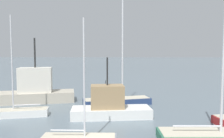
{
  "coord_description": "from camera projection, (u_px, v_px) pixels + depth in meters",
  "views": [
    {
      "loc": [
        0.59,
        -9.84,
        5.05
      ],
      "look_at": [
        0.0,
        15.79,
        3.22
      ],
      "focal_mm": 34.61,
      "sensor_mm": 36.0,
      "label": 1
    }
  ],
  "objects": [
    {
      "name": "sailboat_1",
      "position": [
        18.0,
        111.0,
        17.31
      ],
      "size": [
        4.73,
        2.07,
        8.06
      ],
      "rotation": [
        0.0,
        0.0,
        3.35
      ],
      "color": "white",
      "rests_on": "ground_plane"
    },
    {
      "name": "sailboat_4",
      "position": [
        212.0,
        134.0,
        12.44
      ],
      "size": [
        6.2,
        1.87,
        9.54
      ],
      "rotation": [
        0.0,
        0.0,
        0.02
      ],
      "color": "#2D6B51",
      "rests_on": "ground_plane"
    },
    {
      "name": "sailboat_5",
      "position": [
        117.0,
        100.0,
        21.37
      ],
      "size": [
        6.87,
        3.34,
        10.51
      ],
      "rotation": [
        0.0,
        0.0,
        0.27
      ],
      "color": "navy",
      "rests_on": "ground_plane"
    },
    {
      "name": "fishing_boat_0",
      "position": [
        110.0,
        106.0,
        17.11
      ],
      "size": [
        6.44,
        2.7,
        4.76
      ],
      "rotation": [
        0.0,
        0.0,
        3.24
      ],
      "color": "white",
      "rests_on": "ground_plane"
    },
    {
      "name": "fishing_boat_1",
      "position": [
        33.0,
        90.0,
        22.46
      ],
      "size": [
        9.06,
        4.42,
        6.66
      ],
      "rotation": [
        0.0,
        0.0,
        0.22
      ],
      "color": "#BCB29E",
      "rests_on": "ground_plane"
    },
    {
      "name": "channel_buoy_1",
      "position": [
        105.0,
        92.0,
        26.53
      ],
      "size": [
        0.73,
        0.73,
        1.79
      ],
      "color": "orange",
      "rests_on": "ground_plane"
    }
  ]
}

